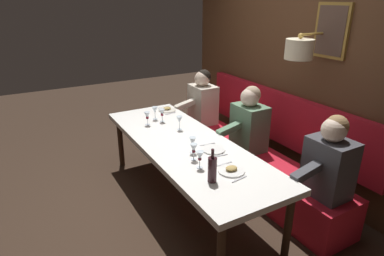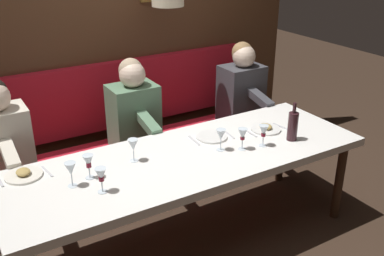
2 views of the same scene
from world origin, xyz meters
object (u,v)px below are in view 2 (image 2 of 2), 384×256
(wine_glass_0, at_px, (133,146))
(wine_glass_3, at_px, (71,170))
(wine_glass_4, at_px, (88,162))
(wine_glass_6, at_px, (101,175))
(wine_glass_5, at_px, (264,132))
(diner_middle, at_px, (1,134))
(diner_near, at_px, (134,107))
(wine_glass_1, at_px, (243,135))
(wine_bottle, at_px, (293,126))
(wine_glass_2, at_px, (221,135))
(diner_nearest, at_px, (242,85))
(dining_table, at_px, (188,163))

(wine_glass_0, xyz_separation_m, wine_glass_3, (-0.11, 0.46, 0.00))
(wine_glass_4, height_order, wine_glass_6, same)
(wine_glass_5, xyz_separation_m, wine_glass_6, (0.00, 1.24, -0.00))
(wine_glass_6, bearing_deg, diner_middle, 21.29)
(wine_glass_5, bearing_deg, wine_glass_0, 73.48)
(diner_near, relative_size, wine_glass_1, 4.82)
(wine_glass_6, bearing_deg, wine_bottle, -91.27)
(diner_middle, height_order, wine_glass_5, diner_middle)
(wine_glass_3, bearing_deg, wine_bottle, -96.75)
(wine_glass_1, height_order, wine_glass_6, same)
(wine_glass_0, distance_m, wine_glass_4, 0.34)
(diner_middle, relative_size, wine_glass_4, 4.82)
(diner_near, distance_m, wine_glass_2, 0.97)
(wine_glass_1, relative_size, wine_glass_2, 1.00)
(diner_near, relative_size, wine_glass_6, 4.82)
(wine_glass_5, distance_m, wine_glass_6, 1.24)
(diner_nearest, xyz_separation_m, wine_glass_5, (-1.03, 0.57, 0.04))
(diner_middle, xyz_separation_m, wine_glass_4, (-0.83, -0.39, 0.04))
(wine_glass_1, relative_size, wine_glass_5, 1.00)
(wine_glass_0, height_order, wine_glass_2, same)
(wine_glass_0, relative_size, wine_glass_3, 1.00)
(wine_glass_1, distance_m, wine_glass_6, 1.08)
(wine_glass_2, bearing_deg, wine_glass_4, 83.84)
(dining_table, height_order, diner_middle, diner_middle)
(wine_glass_3, bearing_deg, wine_glass_4, -72.09)
(wine_glass_6, bearing_deg, dining_table, -78.04)
(diner_middle, bearing_deg, wine_glass_1, -124.04)
(diner_near, bearing_deg, wine_glass_1, -157.67)
(wine_glass_2, xyz_separation_m, wine_glass_4, (0.10, 0.95, -0.00))
(wine_glass_2, distance_m, wine_glass_6, 0.94)
(wine_glass_0, xyz_separation_m, wine_glass_4, (-0.07, 0.34, -0.00))
(diner_nearest, relative_size, diner_middle, 1.00)
(diner_near, height_order, wine_glass_4, diner_near)
(diner_middle, distance_m, wine_glass_2, 1.63)
(wine_glass_1, xyz_separation_m, wine_glass_4, (0.17, 1.09, -0.00))
(diner_near, distance_m, wine_glass_0, 0.83)
(wine_glass_4, bearing_deg, diner_near, -39.28)
(wine_glass_3, bearing_deg, wine_glass_0, -76.82)
(diner_middle, bearing_deg, diner_near, -90.00)
(diner_nearest, height_order, wine_bottle, diner_nearest)
(wine_glass_4, height_order, wine_glass_5, same)
(diner_near, bearing_deg, wine_glass_3, 137.23)
(diner_near, bearing_deg, wine_glass_0, 155.98)
(wine_bottle, bearing_deg, dining_table, 77.49)
(wine_glass_6, bearing_deg, wine_glass_5, -90.11)
(wine_glass_4, xyz_separation_m, wine_glass_5, (-0.20, -1.25, 0.00))
(diner_nearest, relative_size, wine_glass_2, 4.82)
(dining_table, xyz_separation_m, wine_glass_0, (0.12, 0.36, 0.18))
(wine_glass_1, bearing_deg, wine_glass_3, 83.89)
(wine_glass_5, xyz_separation_m, wine_bottle, (-0.03, -0.25, 0.00))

